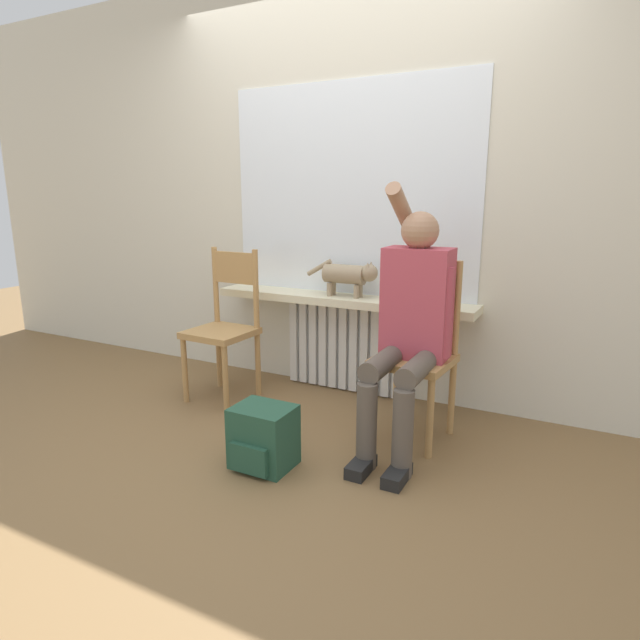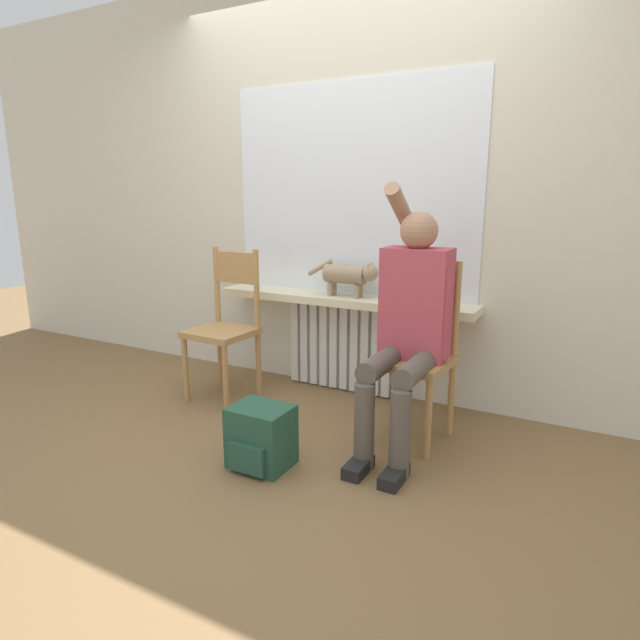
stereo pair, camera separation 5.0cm
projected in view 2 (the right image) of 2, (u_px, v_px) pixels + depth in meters
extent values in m
plane|color=brown|center=(245.00, 461.00, 2.66)|extent=(12.00, 12.00, 0.00)
cube|color=beige|center=(353.00, 185.00, 3.41)|extent=(7.00, 0.06, 2.70)
cube|color=silver|center=(347.00, 346.00, 3.59)|extent=(0.83, 0.05, 0.61)
cube|color=silver|center=(295.00, 340.00, 3.73)|extent=(0.05, 0.03, 0.58)
cube|color=silver|center=(305.00, 341.00, 3.69)|extent=(0.05, 0.03, 0.58)
cube|color=silver|center=(314.00, 343.00, 3.66)|extent=(0.05, 0.03, 0.58)
cube|color=silver|center=(324.00, 344.00, 3.62)|extent=(0.05, 0.03, 0.58)
cube|color=silver|center=(334.00, 346.00, 3.59)|extent=(0.05, 0.03, 0.58)
cube|color=silver|center=(344.00, 347.00, 3.55)|extent=(0.05, 0.03, 0.58)
cube|color=silver|center=(354.00, 349.00, 3.52)|extent=(0.05, 0.03, 0.58)
cube|color=silver|center=(365.00, 350.00, 3.48)|extent=(0.05, 0.03, 0.58)
cube|color=silver|center=(376.00, 352.00, 3.45)|extent=(0.05, 0.03, 0.58)
cube|color=silver|center=(387.00, 353.00, 3.41)|extent=(0.05, 0.03, 0.58)
cube|color=silver|center=(398.00, 355.00, 3.38)|extent=(0.05, 0.03, 0.58)
cube|color=beige|center=(341.00, 300.00, 3.43)|extent=(1.74, 0.25, 0.05)
cube|color=white|center=(351.00, 190.00, 3.38)|extent=(1.67, 0.01, 1.32)
cube|color=#B2844C|center=(221.00, 333.00, 3.40)|extent=(0.40, 0.40, 0.04)
cylinder|color=#B2844C|center=(186.00, 370.00, 3.39)|extent=(0.04, 0.04, 0.42)
cylinder|color=#B2844C|center=(226.00, 378.00, 3.23)|extent=(0.04, 0.04, 0.42)
cylinder|color=#B2844C|center=(220.00, 356.00, 3.67)|extent=(0.04, 0.04, 0.42)
cylinder|color=#B2844C|center=(259.00, 364.00, 3.51)|extent=(0.04, 0.04, 0.42)
cylinder|color=#B2844C|center=(217.00, 285.00, 3.56)|extent=(0.04, 0.04, 0.50)
cylinder|color=#B2844C|center=(257.00, 289.00, 3.39)|extent=(0.04, 0.04, 0.50)
cube|color=#B2844C|center=(236.00, 268.00, 3.45)|extent=(0.34, 0.04, 0.20)
cube|color=#B2844C|center=(412.00, 361.00, 2.81)|extent=(0.41, 0.41, 0.04)
cylinder|color=#B2844C|center=(369.00, 406.00, 2.82)|extent=(0.04, 0.04, 0.42)
cylinder|color=#B2844C|center=(428.00, 420.00, 2.64)|extent=(0.04, 0.04, 0.42)
cylinder|color=#B2844C|center=(396.00, 387.00, 3.08)|extent=(0.04, 0.04, 0.42)
cylinder|color=#B2844C|center=(451.00, 399.00, 2.91)|extent=(0.04, 0.04, 0.42)
cylinder|color=#B2844C|center=(399.00, 302.00, 2.97)|extent=(0.04, 0.04, 0.50)
cylinder|color=#B2844C|center=(456.00, 309.00, 2.80)|extent=(0.04, 0.04, 0.50)
cube|color=#B2844C|center=(428.00, 283.00, 2.85)|extent=(0.34, 0.05, 0.20)
cylinder|color=brown|center=(383.00, 362.00, 2.67)|extent=(0.11, 0.43, 0.11)
cylinder|color=brown|center=(417.00, 368.00, 2.59)|extent=(0.11, 0.43, 0.11)
cylinder|color=brown|center=(364.00, 426.00, 2.55)|extent=(0.10, 0.10, 0.43)
cylinder|color=brown|center=(400.00, 434.00, 2.47)|extent=(0.10, 0.10, 0.43)
cube|color=black|center=(358.00, 467.00, 2.54)|extent=(0.09, 0.20, 0.06)
cube|color=black|center=(394.00, 476.00, 2.46)|extent=(0.09, 0.20, 0.06)
cube|color=#B74251|center=(416.00, 304.00, 2.76)|extent=(0.34, 0.20, 0.57)
sphere|color=#A87A5B|center=(419.00, 231.00, 2.67)|extent=(0.19, 0.19, 0.19)
cylinder|color=#A87A5B|center=(406.00, 219.00, 2.83)|extent=(0.08, 0.50, 0.38)
cylinder|color=#B74251|center=(443.00, 314.00, 2.66)|extent=(0.08, 0.08, 0.46)
cylinder|color=#9E896B|center=(345.00, 274.00, 3.38)|extent=(0.27, 0.12, 0.12)
sphere|color=#9E896B|center=(370.00, 273.00, 3.30)|extent=(0.11, 0.11, 0.11)
cone|color=#9E896B|center=(368.00, 266.00, 3.26)|extent=(0.04, 0.04, 0.04)
cone|color=#9E896B|center=(372.00, 265.00, 3.31)|extent=(0.04, 0.04, 0.04)
cylinder|color=#9E896B|center=(357.00, 292.00, 3.33)|extent=(0.03, 0.03, 0.08)
cylinder|color=#9E896B|center=(361.00, 291.00, 3.39)|extent=(0.03, 0.03, 0.08)
cylinder|color=#9E896B|center=(330.00, 290.00, 3.42)|extent=(0.03, 0.03, 0.08)
cylinder|color=#9E896B|center=(334.00, 288.00, 3.47)|extent=(0.03, 0.03, 0.08)
cylinder|color=#9E896B|center=(320.00, 268.00, 3.46)|extent=(0.18, 0.03, 0.12)
cube|color=#234C38|center=(261.00, 436.00, 2.59)|extent=(0.28, 0.23, 0.30)
cube|color=#234C38|center=(246.00, 459.00, 2.49)|extent=(0.20, 0.03, 0.14)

